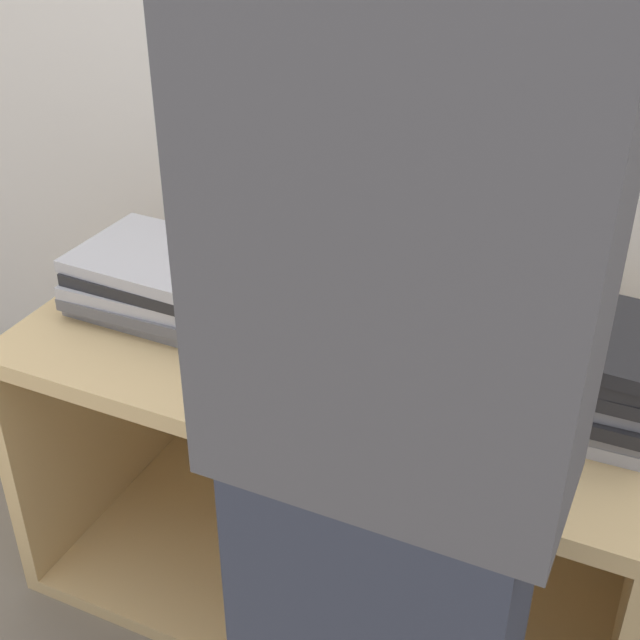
{
  "coord_description": "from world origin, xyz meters",
  "views": [
    {
      "loc": [
        0.54,
        -0.96,
        1.54
      ],
      "look_at": [
        0.0,
        0.21,
        0.74
      ],
      "focal_mm": 50.0,
      "sensor_mm": 36.0,
      "label": 1
    }
  ],
  "objects_px": {
    "laptop_stack_left": "(167,282)",
    "laptop_stack_right": "(549,362)",
    "person": "(392,435)",
    "laptop_open": "(353,314)"
  },
  "relations": [
    {
      "from": "laptop_stack_left",
      "to": "laptop_stack_right",
      "type": "xyz_separation_m",
      "value": [
        0.75,
        -0.0,
        0.02
      ]
    },
    {
      "from": "laptop_stack_right",
      "to": "person",
      "type": "height_order",
      "value": "person"
    },
    {
      "from": "laptop_stack_left",
      "to": "laptop_stack_right",
      "type": "relative_size",
      "value": 0.98
    },
    {
      "from": "laptop_stack_left",
      "to": "laptop_stack_right",
      "type": "height_order",
      "value": "laptop_stack_right"
    },
    {
      "from": "laptop_stack_right",
      "to": "person",
      "type": "xyz_separation_m",
      "value": [
        -0.09,
        -0.53,
        0.2
      ]
    },
    {
      "from": "laptop_open",
      "to": "laptop_stack_right",
      "type": "bearing_deg",
      "value": -8.82
    },
    {
      "from": "laptop_stack_left",
      "to": "laptop_open",
      "type": "bearing_deg",
      "value": 8.75
    },
    {
      "from": "laptop_stack_right",
      "to": "person",
      "type": "relative_size",
      "value": 0.21
    },
    {
      "from": "laptop_open",
      "to": "laptop_stack_right",
      "type": "xyz_separation_m",
      "value": [
        0.38,
        -0.06,
        0.04
      ]
    },
    {
      "from": "laptop_open",
      "to": "laptop_stack_right",
      "type": "height_order",
      "value": "laptop_open"
    }
  ]
}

